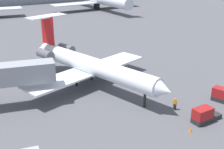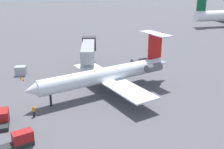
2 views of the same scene
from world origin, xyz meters
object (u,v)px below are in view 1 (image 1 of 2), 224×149
object	(u,v)px
baggage_tug_trailing	(204,115)
traffic_cone_mid	(191,130)
regional_jet	(88,64)
ground_crew_marshaller	(175,104)
baggage_tug_lead	(224,96)

from	to	relation	value
baggage_tug_trailing	traffic_cone_mid	world-z (taller)	baggage_tug_trailing
regional_jet	baggage_tug_trailing	bearing A→B (deg)	-67.53
baggage_tug_trailing	traffic_cone_mid	xyz separation A→B (m)	(-3.05, -0.95, -0.56)
ground_crew_marshaller	baggage_tug_lead	world-z (taller)	baggage_tug_lead
ground_crew_marshaller	traffic_cone_mid	size ratio (longest dim) A/B	3.07
baggage_tug_lead	traffic_cone_mid	world-z (taller)	baggage_tug_lead
baggage_tug_lead	baggage_tug_trailing	distance (m)	6.78
baggage_tug_lead	regional_jet	bearing A→B (deg)	132.33
baggage_tug_lead	baggage_tug_trailing	xyz separation A→B (m)	(-6.31, -2.46, 0.00)
ground_crew_marshaller	baggage_tug_trailing	xyz separation A→B (m)	(1.03, -4.08, -0.02)
traffic_cone_mid	regional_jet	bearing A→B (deg)	102.62
baggage_tug_lead	baggage_tug_trailing	bearing A→B (deg)	-158.73
regional_jet	ground_crew_marshaller	bearing A→B (deg)	-65.14
regional_jet	baggage_tug_lead	size ratio (longest dim) A/B	6.53
regional_jet	ground_crew_marshaller	world-z (taller)	regional_jet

